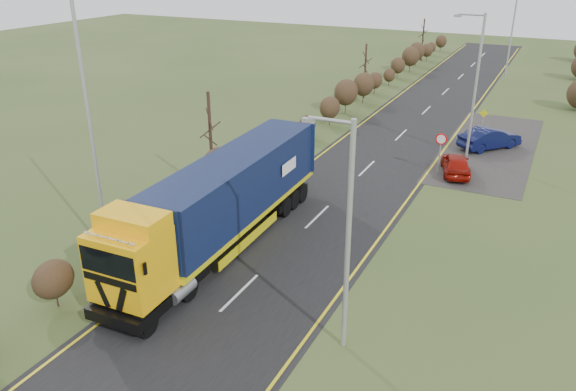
# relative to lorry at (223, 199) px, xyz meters

# --- Properties ---
(ground) EXTENTS (160.00, 160.00, 0.00)m
(ground) POSITION_rel_lorry_xyz_m (2.68, 0.87, -2.44)
(ground) COLOR #35491F
(ground) RESTS_ON ground
(road) EXTENTS (8.00, 120.00, 0.02)m
(road) POSITION_rel_lorry_xyz_m (2.68, 10.87, -2.43)
(road) COLOR black
(road) RESTS_ON ground
(layby) EXTENTS (6.00, 18.00, 0.02)m
(layby) POSITION_rel_lorry_xyz_m (9.18, 20.87, -2.43)
(layby) COLOR #2B2926
(layby) RESTS_ON ground
(lane_markings) EXTENTS (7.52, 116.00, 0.01)m
(lane_markings) POSITION_rel_lorry_xyz_m (2.68, 10.56, -2.41)
(lane_markings) COLOR yellow
(lane_markings) RESTS_ON road
(hedgerow) EXTENTS (2.24, 102.04, 6.05)m
(hedgerow) POSITION_rel_lorry_xyz_m (-3.32, 8.77, -0.82)
(hedgerow) COLOR #302215
(hedgerow) RESTS_ON ground
(lorry) EXTENTS (3.01, 15.51, 4.31)m
(lorry) POSITION_rel_lorry_xyz_m (0.00, 0.00, 0.00)
(lorry) COLOR black
(lorry) RESTS_ON ground
(car_red_hatchback) EXTENTS (2.64, 4.25, 1.35)m
(car_red_hatchback) POSITION_rel_lorry_xyz_m (7.98, 14.43, -1.77)
(car_red_hatchback) COLOR #8F0F07
(car_red_hatchback) RESTS_ON ground
(car_blue_sedan) EXTENTS (4.16, 4.55, 1.51)m
(car_blue_sedan) POSITION_rel_lorry_xyz_m (9.12, 20.56, -1.69)
(car_blue_sedan) COLOR #090E34
(car_blue_sedan) RESTS_ON ground
(streetlight_near) EXTENTS (1.78, 0.18, 8.35)m
(streetlight_near) POSITION_rel_lorry_xyz_m (7.61, -4.34, 2.14)
(streetlight_near) COLOR #A3A6A9
(streetlight_near) RESTS_ON ground
(streetlight_mid) EXTENTS (2.00, 0.19, 9.40)m
(streetlight_mid) POSITION_rel_lorry_xyz_m (7.88, 18.32, 2.75)
(streetlight_mid) COLOR #A3A6A9
(streetlight_mid) RESTS_ON ground
(streetlight_far) EXTENTS (2.06, 0.19, 9.70)m
(streetlight_far) POSITION_rel_lorry_xyz_m (7.15, 45.19, 2.92)
(streetlight_far) COLOR #A3A6A9
(streetlight_far) RESTS_ON ground
(left_pole) EXTENTS (0.16, 0.16, 11.44)m
(left_pole) POSITION_rel_lorry_xyz_m (-4.39, -3.10, 3.28)
(left_pole) COLOR #A3A6A9
(left_pole) RESTS_ON ground
(speed_sign) EXTENTS (0.73, 0.10, 2.66)m
(speed_sign) POSITION_rel_lorry_xyz_m (6.98, 14.02, -0.55)
(speed_sign) COLOR #A3A6A9
(speed_sign) RESTS_ON ground
(warning_board) EXTENTS (0.64, 0.11, 1.68)m
(warning_board) POSITION_rel_lorry_xyz_m (7.98, 24.96, -1.45)
(warning_board) COLOR #A3A6A9
(warning_board) RESTS_ON ground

